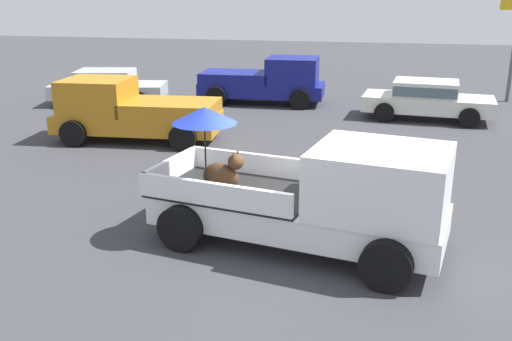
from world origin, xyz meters
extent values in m
plane|color=#38383D|center=(0.00, 0.00, 0.00)|extent=(80.00, 80.00, 0.00)
cylinder|color=black|center=(1.90, 0.63, 0.40)|extent=(0.84, 0.43, 0.80)
cylinder|color=black|center=(1.53, -1.29, 0.40)|extent=(0.84, 0.43, 0.80)
cylinder|color=black|center=(-1.53, 1.29, 0.40)|extent=(0.84, 0.43, 0.80)
cylinder|color=black|center=(-1.90, -0.63, 0.40)|extent=(0.84, 0.43, 0.80)
cube|color=white|center=(0.00, 0.00, 0.57)|extent=(5.25, 2.71, 0.50)
cube|color=white|center=(1.37, -0.27, 1.36)|extent=(2.41, 2.22, 1.08)
cube|color=#4C606B|center=(2.36, -0.45, 1.56)|extent=(0.38, 1.70, 0.64)
cube|color=black|center=(-1.13, 0.22, 0.85)|extent=(3.10, 2.34, 0.06)
cube|color=white|center=(-0.95, 1.12, 1.08)|extent=(2.77, 0.63, 0.40)
cube|color=white|center=(-1.30, -0.69, 1.08)|extent=(2.77, 0.63, 0.40)
cube|color=white|center=(-2.45, 0.47, 1.08)|extent=(0.45, 1.83, 0.40)
ellipsoid|color=#472D19|center=(-1.36, 0.02, 1.14)|extent=(0.73, 0.44, 0.52)
sphere|color=#472D19|center=(-1.07, -0.03, 1.46)|extent=(0.33, 0.33, 0.28)
cone|color=#472D19|center=(-1.05, 0.04, 1.60)|extent=(0.11, 0.11, 0.12)
cone|color=#472D19|center=(-1.08, -0.11, 1.60)|extent=(0.11, 0.11, 0.12)
cylinder|color=black|center=(-1.61, -0.05, 1.52)|extent=(0.04, 0.04, 1.28)
cone|color=#1E33B7|center=(-1.61, -0.05, 2.26)|extent=(1.31, 1.31, 0.28)
cylinder|color=black|center=(-7.13, 5.08, 0.38)|extent=(0.78, 0.31, 0.76)
cylinder|color=black|center=(-7.27, 6.97, 0.38)|extent=(0.78, 0.31, 0.76)
cylinder|color=black|center=(-3.94, 5.30, 0.38)|extent=(0.78, 0.31, 0.76)
cylinder|color=black|center=(-4.08, 7.20, 0.38)|extent=(0.78, 0.31, 0.76)
cube|color=#B27219|center=(-5.60, 6.14, 0.55)|extent=(4.91, 2.13, 0.50)
cube|color=#B27219|center=(-6.80, 6.05, 1.30)|extent=(2.02, 1.93, 1.00)
cube|color=#B27219|center=(-4.61, 6.21, 1.00)|extent=(2.82, 1.99, 0.40)
cylinder|color=black|center=(-1.63, 13.49, 0.38)|extent=(0.77, 0.28, 0.76)
cylinder|color=black|center=(-1.57, 11.59, 0.38)|extent=(0.77, 0.28, 0.76)
cylinder|color=black|center=(-4.82, 13.39, 0.38)|extent=(0.77, 0.28, 0.76)
cylinder|color=black|center=(-4.77, 11.49, 0.38)|extent=(0.77, 0.28, 0.76)
cube|color=navy|center=(-3.20, 12.49, 0.55)|extent=(4.85, 1.95, 0.50)
cube|color=navy|center=(-2.00, 12.53, 1.30)|extent=(1.95, 1.86, 1.00)
cube|color=navy|center=(-4.20, 12.46, 1.00)|extent=(2.75, 1.88, 0.40)
cylinder|color=black|center=(4.37, 11.59, 0.33)|extent=(0.68, 0.29, 0.66)
cylinder|color=black|center=(4.19, 9.84, 0.33)|extent=(0.68, 0.29, 0.66)
cylinder|color=black|center=(1.69, 11.87, 0.33)|extent=(0.68, 0.29, 0.66)
cylinder|color=black|center=(1.50, 10.12, 0.33)|extent=(0.68, 0.29, 0.66)
cube|color=silver|center=(2.94, 10.85, 0.55)|extent=(4.46, 2.20, 0.52)
cube|color=silver|center=(2.84, 10.86, 1.05)|extent=(2.25, 1.81, 0.56)
cube|color=#4C606B|center=(2.84, 10.86, 1.05)|extent=(2.20, 1.88, 0.32)
cylinder|color=black|center=(-7.78, 12.11, 0.33)|extent=(0.69, 0.35, 0.66)
cylinder|color=black|center=(-7.42, 10.39, 0.33)|extent=(0.69, 0.35, 0.66)
cylinder|color=black|center=(-10.42, 11.57, 0.33)|extent=(0.69, 0.35, 0.66)
cylinder|color=black|center=(-10.07, 9.85, 0.33)|extent=(0.69, 0.35, 0.66)
cube|color=#ADB2B7|center=(-8.92, 10.98, 0.55)|extent=(4.57, 2.59, 0.52)
cube|color=#ADB2B7|center=(-9.02, 10.96, 1.05)|extent=(2.38, 1.99, 0.56)
cube|color=#4C606B|center=(-9.02, 10.96, 1.05)|extent=(2.34, 2.05, 0.32)
camera|label=1|loc=(1.24, -9.05, 4.31)|focal=39.65mm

